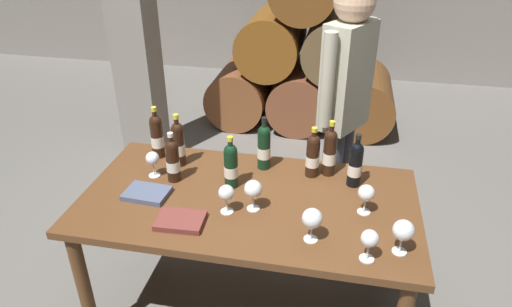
{
  "coord_description": "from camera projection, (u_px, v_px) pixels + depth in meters",
  "views": [
    {
      "loc": [
        0.42,
        -1.87,
        2.1
      ],
      "look_at": [
        0.0,
        0.2,
        0.91
      ],
      "focal_mm": 32.16,
      "sensor_mm": 36.0,
      "label": 1
    }
  ],
  "objects": [
    {
      "name": "tasting_notebook",
      "position": [
        147.0,
        193.0,
        2.34
      ],
      "size": [
        0.23,
        0.17,
        0.03
      ],
      "primitive_type": "cube",
      "rotation": [
        0.0,
        0.0,
        -0.06
      ],
      "color": "#4C5670",
      "rests_on": "dining_table"
    },
    {
      "name": "wine_bottle_5",
      "position": [
        157.0,
        136.0,
        2.64
      ],
      "size": [
        0.07,
        0.07,
        0.31
      ],
      "color": "black",
      "rests_on": "dining_table"
    },
    {
      "name": "wine_bottle_0",
      "position": [
        231.0,
        165.0,
        2.37
      ],
      "size": [
        0.07,
        0.07,
        0.29
      ],
      "color": "black",
      "rests_on": "dining_table"
    },
    {
      "name": "wine_glass_4",
      "position": [
        253.0,
        190.0,
        2.19
      ],
      "size": [
        0.09,
        0.09,
        0.16
      ],
      "color": "white",
      "rests_on": "dining_table"
    },
    {
      "name": "wine_bottle_3",
      "position": [
        313.0,
        155.0,
        2.46
      ],
      "size": [
        0.07,
        0.07,
        0.29
      ],
      "color": "black",
      "rests_on": "dining_table"
    },
    {
      "name": "wine_bottle_1",
      "position": [
        178.0,
        143.0,
        2.56
      ],
      "size": [
        0.07,
        0.07,
        0.31
      ],
      "color": "black",
      "rests_on": "dining_table"
    },
    {
      "name": "dining_table",
      "position": [
        248.0,
        213.0,
        2.37
      ],
      "size": [
        1.7,
        0.9,
        0.76
      ],
      "color": "brown",
      "rests_on": "ground_plane"
    },
    {
      "name": "wine_glass_6",
      "position": [
        312.0,
        219.0,
        1.99
      ],
      "size": [
        0.09,
        0.09,
        0.16
      ],
      "color": "white",
      "rests_on": "dining_table"
    },
    {
      "name": "barrel_stack",
      "position": [
        303.0,
        60.0,
        4.6
      ],
      "size": [
        1.86,
        0.9,
        1.69
      ],
      "color": "brown",
      "rests_on": "ground_plane"
    },
    {
      "name": "wine_bottle_6",
      "position": [
        355.0,
        164.0,
        2.38
      ],
      "size": [
        0.07,
        0.07,
        0.3
      ],
      "color": "black",
      "rests_on": "dining_table"
    },
    {
      "name": "wine_glass_1",
      "position": [
        403.0,
        231.0,
        1.92
      ],
      "size": [
        0.09,
        0.09,
        0.16
      ],
      "color": "white",
      "rests_on": "dining_table"
    },
    {
      "name": "wine_glass_5",
      "position": [
        366.0,
        194.0,
        2.17
      ],
      "size": [
        0.08,
        0.08,
        0.15
      ],
      "color": "white",
      "rests_on": "dining_table"
    },
    {
      "name": "wine_glass_3",
      "position": [
        153.0,
        159.0,
        2.46
      ],
      "size": [
        0.07,
        0.07,
        0.15
      ],
      "color": "white",
      "rests_on": "dining_table"
    },
    {
      "name": "sommelier_presenting",
      "position": [
        345.0,
        97.0,
        2.76
      ],
      "size": [
        0.32,
        0.44,
        1.72
      ],
      "color": "#383842",
      "rests_on": "ground_plane"
    },
    {
      "name": "leather_ledger",
      "position": [
        181.0,
        221.0,
        2.14
      ],
      "size": [
        0.23,
        0.17,
        0.03
      ],
      "primitive_type": "cube",
      "rotation": [
        0.0,
        0.0,
        0.05
      ],
      "color": "brown",
      "rests_on": "dining_table"
    },
    {
      "name": "wine_bottle_2",
      "position": [
        173.0,
        160.0,
        2.42
      ],
      "size": [
        0.07,
        0.07,
        0.28
      ],
      "color": "black",
      "rests_on": "dining_table"
    },
    {
      "name": "wine_glass_2",
      "position": [
        370.0,
        240.0,
        1.88
      ],
      "size": [
        0.08,
        0.08,
        0.15
      ],
      "color": "white",
      "rests_on": "dining_table"
    },
    {
      "name": "wine_glass_0",
      "position": [
        226.0,
        194.0,
        2.17
      ],
      "size": [
        0.08,
        0.08,
        0.15
      ],
      "color": "white",
      "rests_on": "dining_table"
    },
    {
      "name": "ground_plane",
      "position": [
        249.0,
        304.0,
        2.7
      ],
      "size": [
        14.0,
        14.0,
        0.0
      ],
      "primitive_type": "plane",
      "color": "#66635E"
    },
    {
      "name": "stone_pillar",
      "position": [
        131.0,
        11.0,
        3.66
      ],
      "size": [
        0.32,
        0.32,
        2.6
      ],
      "primitive_type": "cube",
      "color": "gray",
      "rests_on": "ground_plane"
    },
    {
      "name": "wine_bottle_4",
      "position": [
        264.0,
        147.0,
        2.53
      ],
      "size": [
        0.07,
        0.07,
        0.31
      ],
      "color": "black",
      "rests_on": "dining_table"
    },
    {
      "name": "wine_bottle_7",
      "position": [
        330.0,
        152.0,
        2.47
      ],
      "size": [
        0.07,
        0.07,
        0.32
      ],
      "color": "black",
      "rests_on": "dining_table"
    }
  ]
}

